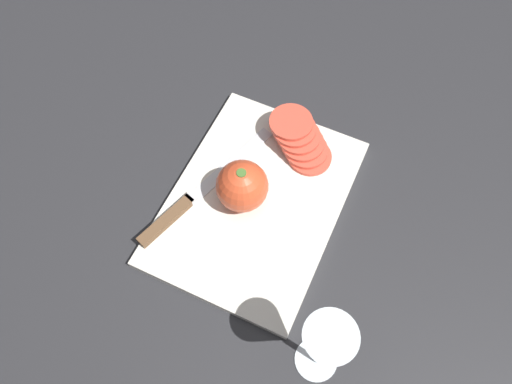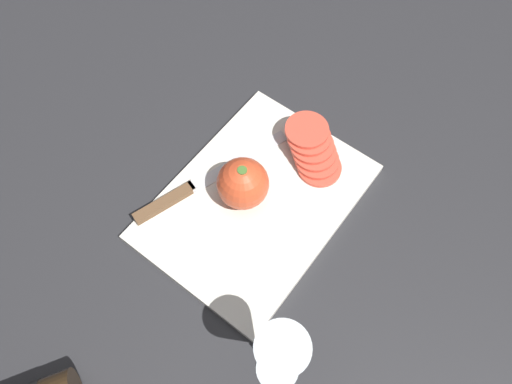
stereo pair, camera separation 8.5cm
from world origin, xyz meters
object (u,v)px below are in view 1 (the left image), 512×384
wine_glass (326,345)px  whole_tomato (242,186)px  knife (183,206)px  tomato_slice_stack_near (300,139)px

wine_glass → whole_tomato: bearing=-132.0°
whole_tomato → knife: (0.06, -0.09, -0.04)m
whole_tomato → tomato_slice_stack_near: bearing=161.0°
whole_tomato → knife: whole_tomato is taller
tomato_slice_stack_near → wine_glass: bearing=26.5°
tomato_slice_stack_near → knife: bearing=-33.7°
whole_tomato → tomato_slice_stack_near: 0.15m
whole_tomato → knife: bearing=-55.0°
knife → tomato_slice_stack_near: size_ratio=2.30×
wine_glass → knife: (-0.14, -0.30, -0.10)m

